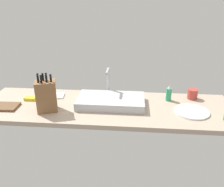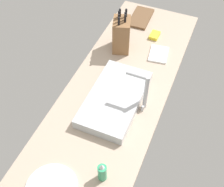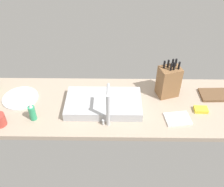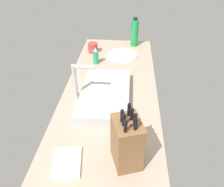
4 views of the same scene
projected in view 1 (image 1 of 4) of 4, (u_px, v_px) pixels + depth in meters
The scene contains 10 objects.
countertop_slab at pixel (106, 108), 184.53cm from camera, with size 194.69×59.89×3.50cm, color tan.
sink_basin at pixel (111, 101), 184.50cm from camera, with size 51.66×28.98×6.14cm, color #B7BABF.
faucet at pixel (108, 80), 194.62cm from camera, with size 5.50×13.12×24.54cm.
knife_block at pixel (46, 96), 171.90cm from camera, with size 17.02×14.89×28.48cm.
cutting_board at pixel (1, 106), 180.63cm from camera, with size 25.96×14.06×1.80cm, color brown.
soap_bottle at pixel (169, 94), 190.99cm from camera, with size 4.45×4.45×13.14cm.
dinner_plate at pixel (192, 112), 173.49cm from camera, with size 25.11×25.11×1.20cm, color white.
dish_towel at pixel (54, 96), 200.31cm from camera, with size 16.26×12.01×1.20cm, color white.
coffee_mug at pixel (193, 94), 194.84cm from camera, with size 8.06×8.06×8.11cm, color #B23D33.
dish_sponge at pixel (30, 98), 193.88cm from camera, with size 9.00×6.00×2.40cm, color yellow.
Camera 1 is at (19.58, -164.52, 83.88)cm, focal length 38.09 mm.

